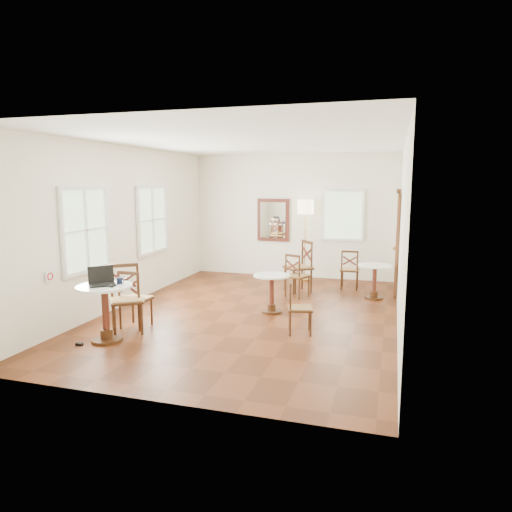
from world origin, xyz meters
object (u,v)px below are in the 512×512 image
at_px(chair_near_b, 126,299).
at_px(navy_mug, 120,281).
at_px(chair_mid_b, 299,308).
at_px(cafe_table_back, 375,278).
at_px(cafe_table_near, 105,307).
at_px(chair_mid_a, 297,276).
at_px(chair_back_a, 350,269).
at_px(power_adapter, 79,344).
at_px(cafe_table_mid, 272,289).
at_px(chair_near_a, 135,299).
at_px(water_glass, 106,279).
at_px(laptop, 102,280).
at_px(mouse, 112,286).
at_px(chair_back_b, 299,267).
at_px(floor_lamp, 305,212).

distance_m(chair_near_b, navy_mug, 0.50).
height_order(chair_mid_b, navy_mug, navy_mug).
xyz_separation_m(cafe_table_back, navy_mug, (-3.50, -3.60, 0.46)).
relative_size(cafe_table_back, chair_mid_b, 0.84).
distance_m(cafe_table_near, chair_mid_a, 4.05).
bearing_deg(chair_back_a, power_adapter, 53.12).
bearing_deg(cafe_table_mid, chair_near_a, -142.20).
bearing_deg(power_adapter, chair_mid_b, 26.43).
bearing_deg(chair_mid_a, navy_mug, 83.39).
height_order(chair_near_b, chair_mid_b, chair_near_b).
bearing_deg(chair_mid_a, chair_near_a, 76.87).
xyz_separation_m(cafe_table_near, cafe_table_back, (3.67, 3.76, -0.09)).
distance_m(cafe_table_mid, water_glass, 2.90).
height_order(chair_near_b, water_glass, chair_near_b).
bearing_deg(laptop, chair_near_b, 35.57).
distance_m(chair_back_a, power_adapter, 5.85).
bearing_deg(water_glass, cafe_table_near, -61.82).
relative_size(chair_near_a, chair_mid_a, 1.06).
bearing_deg(chair_back_a, water_glass, 51.99).
height_order(navy_mug, water_glass, water_glass).
distance_m(cafe_table_back, power_adapter, 5.65).
relative_size(chair_near_b, navy_mug, 8.90).
relative_size(cafe_table_back, chair_near_a, 0.73).
bearing_deg(mouse, cafe_table_near, 165.92).
distance_m(chair_back_b, floor_lamp, 1.65).
xyz_separation_m(cafe_table_near, chair_back_a, (3.11, 4.49, -0.09)).
bearing_deg(navy_mug, chair_mid_b, 22.42).
bearing_deg(floor_lamp, chair_mid_b, -80.62).
relative_size(chair_mid_a, water_glass, 8.63).
xyz_separation_m(chair_mid_b, chair_back_a, (0.47, 3.31, 0.03)).
bearing_deg(chair_back_b, water_glass, -69.08).
xyz_separation_m(water_glass, power_adapter, (-0.18, -0.44, -0.88)).
bearing_deg(chair_near_a, cafe_table_back, -138.26).
xyz_separation_m(cafe_table_back, chair_near_b, (-3.62, -3.28, 0.10)).
bearing_deg(cafe_table_back, chair_mid_a, -168.41).
bearing_deg(water_glass, cafe_table_mid, 44.83).
relative_size(cafe_table_near, chair_near_a, 0.89).
xyz_separation_m(cafe_table_mid, floor_lamp, (0.04, 2.96, 1.20)).
height_order(cafe_table_mid, chair_near_b, chair_near_b).
xyz_separation_m(chair_back_b, floor_lamp, (-0.12, 1.24, 1.08)).
height_order(cafe_table_near, laptop, laptop).
bearing_deg(navy_mug, chair_near_b, 109.22).
height_order(chair_near_a, power_adapter, chair_near_a).
relative_size(chair_near_b, power_adapter, 11.02).
bearing_deg(chair_mid_a, chair_near_b, 79.20).
bearing_deg(chair_near_b, mouse, -113.67).
distance_m(cafe_table_near, chair_back_a, 5.46).
xyz_separation_m(cafe_table_near, chair_mid_b, (2.64, 1.17, -0.11)).
xyz_separation_m(chair_back_b, water_glass, (-2.19, -3.73, 0.35)).
relative_size(floor_lamp, navy_mug, 16.13).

